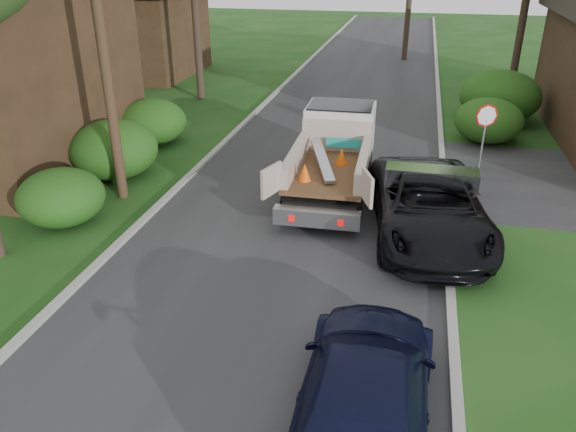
# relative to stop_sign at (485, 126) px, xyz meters

# --- Properties ---
(ground) EXTENTS (120.00, 120.00, 0.00)m
(ground) POSITION_rel_stop_sign_xyz_m (-5.20, -9.00, -1.78)
(ground) COLOR #163E11
(ground) RESTS_ON ground
(road) EXTENTS (8.00, 90.00, 0.02)m
(road) POSITION_rel_stop_sign_xyz_m (-5.20, 1.00, -1.77)
(road) COLOR #28282B
(road) RESTS_ON ground
(curb_left) EXTENTS (0.20, 90.00, 0.12)m
(curb_left) POSITION_rel_stop_sign_xyz_m (-9.30, 1.00, -1.72)
(curb_left) COLOR #9E9E99
(curb_left) RESTS_ON ground
(curb_right) EXTENTS (0.20, 90.00, 0.12)m
(curb_right) POSITION_rel_stop_sign_xyz_m (-1.10, 1.00, -1.72)
(curb_right) COLOR #9E9E99
(curb_right) RESTS_ON ground
(stop_sign) EXTENTS (0.71, 0.32, 2.48)m
(stop_sign) POSITION_rel_stop_sign_xyz_m (0.00, 0.00, 0.00)
(stop_sign) COLOR slate
(stop_sign) RESTS_ON ground
(utility_pole) EXTENTS (2.42, 1.25, 10.00)m
(utility_pole) POSITION_rel_stop_sign_xyz_m (-10.68, -4.02, 3.40)
(utility_pole) COLOR #382619
(utility_pole) RESTS_ON ground
(house_left_far) EXTENTS (7.56, 7.56, 6.00)m
(house_left_far) POSITION_rel_stop_sign_xyz_m (-18.70, 13.00, 1.27)
(house_left_far) COLOR #332315
(house_left_far) RESTS_ON ground
(hedge_left_a) EXTENTS (2.34, 2.34, 1.53)m
(hedge_left_a) POSITION_rel_stop_sign_xyz_m (-11.40, -6.00, -1.01)
(hedge_left_a) COLOR #0F4210
(hedge_left_a) RESTS_ON ground
(hedge_left_b) EXTENTS (2.86, 2.86, 1.87)m
(hedge_left_b) POSITION_rel_stop_sign_xyz_m (-11.70, -2.50, -0.84)
(hedge_left_b) COLOR #0F4210
(hedge_left_b) RESTS_ON ground
(hedge_left_c) EXTENTS (2.60, 2.60, 1.70)m
(hedge_left_c) POSITION_rel_stop_sign_xyz_m (-12.00, 1.00, -0.93)
(hedge_left_c) COLOR #0F4210
(hedge_left_c) RESTS_ON ground
(hedge_right_a) EXTENTS (2.60, 2.60, 1.70)m
(hedge_right_a) POSITION_rel_stop_sign_xyz_m (0.60, 4.00, -0.93)
(hedge_right_a) COLOR #0F4210
(hedge_right_a) RESTS_ON ground
(hedge_right_b) EXTENTS (3.38, 3.38, 2.21)m
(hedge_right_b) POSITION_rel_stop_sign_xyz_m (1.30, 7.00, -0.67)
(hedge_right_b) COLOR #0F4210
(hedge_right_b) RESTS_ON ground
(flatbed_truck) EXTENTS (2.86, 6.13, 2.30)m
(flatbed_truck) POSITION_rel_stop_sign_xyz_m (-4.55, -1.50, -0.52)
(flatbed_truck) COLOR black
(flatbed_truck) RESTS_ON ground
(black_pickup) EXTENTS (3.60, 6.36, 1.67)m
(black_pickup) POSITION_rel_stop_sign_xyz_m (-1.65, -4.50, -0.94)
(black_pickup) COLOR black
(black_pickup) RESTS_ON ground
(navy_suv) EXTENTS (2.13, 5.14, 1.49)m
(navy_suv) POSITION_rel_stop_sign_xyz_m (-2.60, -11.55, -1.03)
(navy_suv) COLOR black
(navy_suv) RESTS_ON ground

